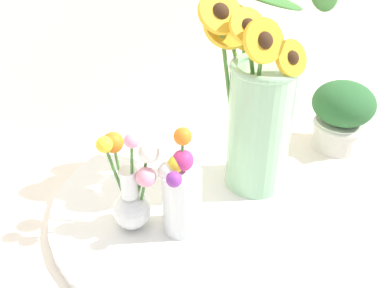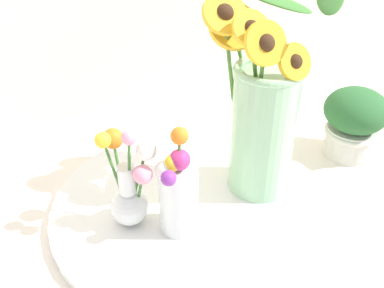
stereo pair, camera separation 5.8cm
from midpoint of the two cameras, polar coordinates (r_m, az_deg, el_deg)
ground_plane at (r=0.85m, az=4.62°, el=-10.22°), size 6.00×6.00×0.00m
serving_tray at (r=0.87m, az=1.92°, el=-7.98°), size 0.53×0.53×0.02m
mason_jar_sunflowers at (r=0.83m, az=10.86°, el=3.51°), size 0.23×0.24×0.41m
vase_small_center at (r=0.76m, az=0.33°, el=-6.19°), size 0.07×0.07×0.20m
vase_bulb_right at (r=0.78m, az=-5.91°, el=-5.51°), size 0.09×0.10×0.20m
potted_plant at (r=1.05m, az=21.39°, el=2.76°), size 0.14×0.14×0.16m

